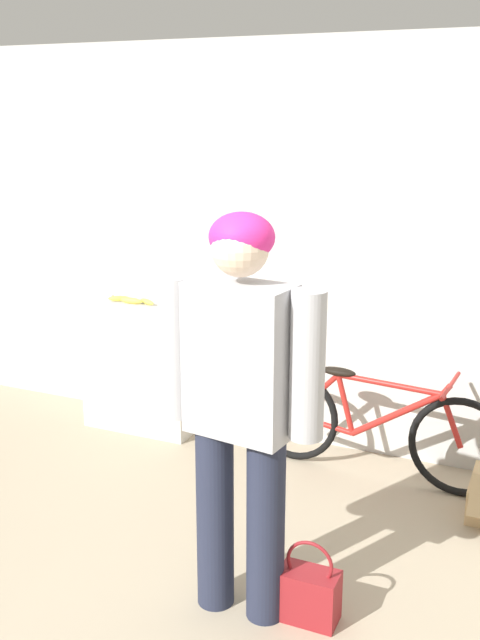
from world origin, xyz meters
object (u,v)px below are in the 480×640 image
at_px(bicycle, 372,426).
at_px(handbag, 309,593).
at_px(banana, 132,300).
at_px(person, 240,393).

height_order(bicycle, handbag, bicycle).
relative_size(banana, handbag, 0.96).
bearing_deg(person, bicycle, 89.14).
height_order(person, banana, person).
bearing_deg(person, handbag, 16.46).
bearing_deg(bicycle, handbag, -83.25).
xyz_separation_m(person, handbag, (0.31, 0.05, -0.91)).
distance_m(person, bicycle, 1.65).
height_order(person, bicycle, person).
relative_size(bicycle, handbag, 4.25).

